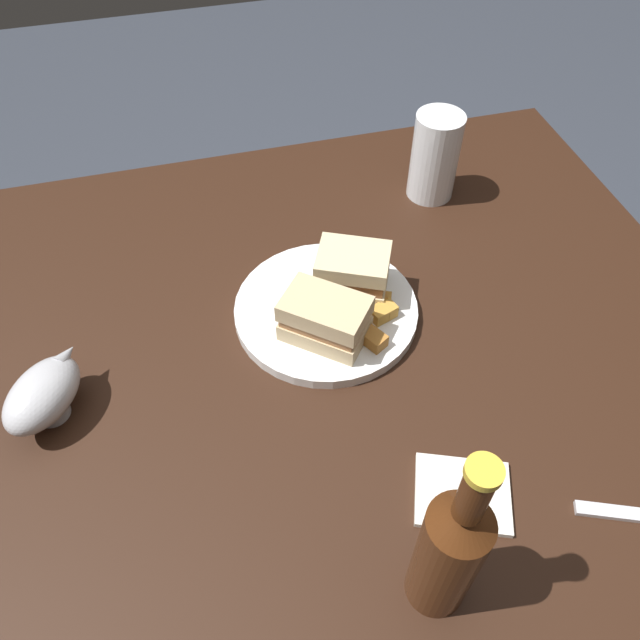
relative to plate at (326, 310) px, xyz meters
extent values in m
plane|color=#333842|center=(-0.04, -0.07, -0.78)|extent=(6.00, 6.00, 0.00)
cube|color=black|center=(-0.04, -0.07, -0.39)|extent=(1.19, 1.00, 0.77)
cylinder|color=white|center=(0.00, 0.00, 0.00)|extent=(0.27, 0.27, 0.02)
cube|color=#CCB284|center=(-0.02, -0.05, 0.02)|extent=(0.13, 0.13, 0.03)
cube|color=#B27A4C|center=(-0.02, -0.05, 0.04)|extent=(0.13, 0.12, 0.01)
cube|color=#CCB284|center=(-0.02, -0.05, 0.06)|extent=(0.13, 0.13, 0.03)
cube|color=beige|center=(0.05, 0.02, 0.02)|extent=(0.12, 0.11, 0.02)
cube|color=#8C5B3D|center=(0.05, 0.02, 0.04)|extent=(0.12, 0.11, 0.02)
cube|color=beige|center=(0.05, 0.02, 0.07)|extent=(0.12, 0.11, 0.02)
cube|color=#AD702D|center=(0.04, -0.08, 0.02)|extent=(0.04, 0.05, 0.02)
cube|color=#AD702D|center=(0.06, -0.01, 0.02)|extent=(0.05, 0.03, 0.02)
cube|color=#B77F33|center=(0.08, -0.03, 0.02)|extent=(0.03, 0.05, 0.02)
cube|color=#AD702D|center=(0.03, 0.00, 0.02)|extent=(0.05, 0.03, 0.02)
cube|color=gold|center=(0.07, -0.04, 0.02)|extent=(0.04, 0.03, 0.02)
cylinder|color=white|center=(0.25, 0.23, 0.07)|extent=(0.08, 0.08, 0.15)
cylinder|color=#C67014|center=(0.25, 0.23, 0.04)|extent=(0.07, 0.07, 0.10)
cylinder|color=#B7B7BC|center=(-0.38, -0.07, 0.00)|extent=(0.04, 0.04, 0.02)
ellipsoid|color=#B7B7BC|center=(-0.38, -0.07, 0.04)|extent=(0.13, 0.14, 0.06)
ellipsoid|color=#381E0F|center=(-0.38, -0.07, 0.04)|extent=(0.11, 0.11, 0.02)
cone|color=#B7B7BC|center=(-0.35, -0.03, 0.05)|extent=(0.04, 0.04, 0.02)
cylinder|color=#47230F|center=(0.01, -0.40, 0.08)|extent=(0.06, 0.06, 0.17)
cone|color=#47230F|center=(0.01, -0.40, 0.17)|extent=(0.06, 0.06, 0.02)
cylinder|color=#47230F|center=(0.01, -0.40, 0.22)|extent=(0.03, 0.03, 0.07)
cylinder|color=gold|center=(0.01, -0.40, 0.26)|extent=(0.03, 0.03, 0.01)
cube|color=silver|center=(0.08, -0.31, 0.00)|extent=(0.14, 0.12, 0.01)
camera|label=1|loc=(-0.16, -0.57, 0.68)|focal=34.93mm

